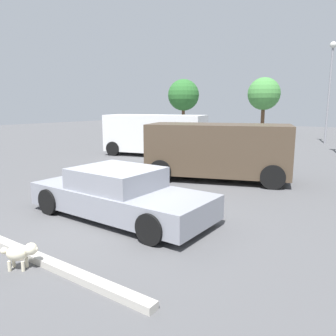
{
  "coord_description": "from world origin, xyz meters",
  "views": [
    {
      "loc": [
        5.42,
        -5.77,
        2.66
      ],
      "look_at": [
        0.06,
        1.89,
        0.9
      ],
      "focal_mm": 35.5,
      "sensor_mm": 36.0,
      "label": 1
    }
  ],
  "objects_px": {
    "sedan_foreground": "(120,194)",
    "van_white": "(155,134)",
    "suv_dark": "(218,150)",
    "dog": "(20,252)",
    "light_post_far": "(331,76)"
  },
  "relations": [
    {
      "from": "dog",
      "to": "light_post_far",
      "type": "distance_m",
      "value": 23.44
    },
    {
      "from": "light_post_far",
      "to": "suv_dark",
      "type": "bearing_deg",
      "value": -93.57
    },
    {
      "from": "suv_dark",
      "to": "light_post_far",
      "type": "bearing_deg",
      "value": 66.58
    },
    {
      "from": "sedan_foreground",
      "to": "suv_dark",
      "type": "relative_size",
      "value": 0.86
    },
    {
      "from": "van_white",
      "to": "suv_dark",
      "type": "height_order",
      "value": "van_white"
    },
    {
      "from": "dog",
      "to": "van_white",
      "type": "relative_size",
      "value": 0.09
    },
    {
      "from": "sedan_foreground",
      "to": "dog",
      "type": "distance_m",
      "value": 2.93
    },
    {
      "from": "sedan_foreground",
      "to": "van_white",
      "type": "relative_size",
      "value": 0.82
    },
    {
      "from": "van_white",
      "to": "suv_dark",
      "type": "distance_m",
      "value": 6.59
    },
    {
      "from": "van_white",
      "to": "light_post_far",
      "type": "xyz_separation_m",
      "value": [
        6.49,
        11.5,
        3.48
      ]
    },
    {
      "from": "suv_dark",
      "to": "dog",
      "type": "bearing_deg",
      "value": -106.88
    },
    {
      "from": "light_post_far",
      "to": "dog",
      "type": "bearing_deg",
      "value": -91.31
    },
    {
      "from": "sedan_foreground",
      "to": "van_white",
      "type": "xyz_separation_m",
      "value": [
        -5.48,
        8.65,
        0.61
      ]
    },
    {
      "from": "sedan_foreground",
      "to": "dog",
      "type": "height_order",
      "value": "sedan_foreground"
    },
    {
      "from": "sedan_foreground",
      "to": "light_post_far",
      "type": "distance_m",
      "value": 20.58
    }
  ]
}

